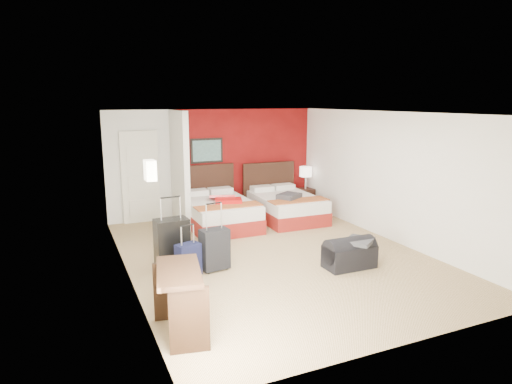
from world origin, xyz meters
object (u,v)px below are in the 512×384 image
nightstand (305,199)px  desk (180,302)px  red_suitcase_open (225,199)px  suitcase_navy (188,261)px  table_lamp (306,178)px  suitcase_black (172,244)px  bed_right (287,208)px  suitcase_charcoal (215,251)px  bed_left (219,214)px  duffel_bag (349,255)px

nightstand → desk: (-4.46, -4.81, 0.15)m
red_suitcase_open → suitcase_navy: red_suitcase_open is taller
table_lamp → suitcase_black: bearing=-146.6°
bed_right → suitcase_charcoal: bearing=-136.1°
red_suitcase_open → table_lamp: 2.56m
bed_left → suitcase_black: size_ratio=2.42×
bed_left → desk: bearing=-114.7°
suitcase_navy → red_suitcase_open: bearing=40.9°
duffel_bag → nightstand: bearing=71.0°
bed_left → nightstand: (2.53, 0.68, -0.03)m
nightstand → table_lamp: (0.00, 0.00, 0.54)m
bed_left → suitcase_black: (-1.51, -1.98, 0.11)m
duffel_bag → bed_left: bearing=111.0°
table_lamp → duffel_bag: table_lamp is taller
bed_left → desk: 4.56m
suitcase_navy → nightstand: bearing=21.7°
bed_left → bed_right: 1.62m
nightstand → duffel_bag: bearing=-114.7°
bed_right → table_lamp: 1.29m
bed_left → table_lamp: (2.53, 0.68, 0.50)m
suitcase_black → desk: bearing=-104.8°
red_suitcase_open → suitcase_navy: (-1.47, -2.38, -0.37)m
table_lamp → suitcase_black: table_lamp is taller
red_suitcase_open → table_lamp: bearing=35.5°
red_suitcase_open → bed_left: bearing=152.6°
duffel_bag → suitcase_charcoal: bearing=160.0°
bed_right → nightstand: bed_right is taller
bed_right → suitcase_black: 3.67m
red_suitcase_open → suitcase_black: (-1.61, -1.88, -0.23)m
bed_right → nightstand: 1.18m
table_lamp → suitcase_navy: bearing=-141.0°
red_suitcase_open → duffel_bag: size_ratio=0.92×
bed_right → red_suitcase_open: red_suitcase_open is taller
bed_left → red_suitcase_open: red_suitcase_open is taller
suitcase_charcoal → red_suitcase_open: bearing=57.2°
bed_left → red_suitcase_open: bearing=-44.7°
table_lamp → suitcase_charcoal: size_ratio=0.85×
red_suitcase_open → duffel_bag: (1.06, -3.05, -0.42)m
duffel_bag → desk: bearing=-161.5°
bed_left → bed_right: bed_left is taller
bed_right → suitcase_navy: bed_right is taller
bed_right → desk: desk is taller
nightstand → suitcase_black: 4.84m
red_suitcase_open → duffel_bag: 3.25m
suitcase_black → suitcase_navy: suitcase_black is taller
bed_right → desk: size_ratio=1.89×
bed_right → suitcase_navy: bearing=-139.5°
suitcase_black → duffel_bag: size_ratio=0.97×
nightstand → suitcase_black: bearing=-151.5°
table_lamp → suitcase_navy: size_ratio=1.09×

